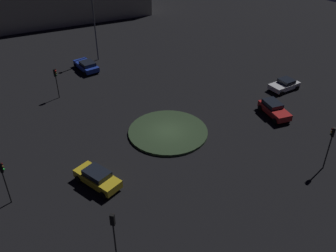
# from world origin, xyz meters

# --- Properties ---
(ground_plane) EXTENTS (118.06, 118.06, 0.00)m
(ground_plane) POSITION_xyz_m (0.00, 0.00, 0.00)
(ground_plane) COLOR black
(roundabout_island) EXTENTS (8.31, 8.31, 0.26)m
(roundabout_island) POSITION_xyz_m (0.00, 0.00, 0.13)
(roundabout_island) COLOR #2D4228
(roundabout_island) RESTS_ON ground_plane
(car_red) EXTENTS (2.99, 4.51, 1.51)m
(car_red) POSITION_xyz_m (11.53, -4.41, 0.80)
(car_red) COLOR red
(car_red) RESTS_ON ground_plane
(car_white) EXTENTS (3.99, 2.42, 1.36)m
(car_white) POSITION_xyz_m (17.50, -1.23, 0.69)
(car_white) COLOR white
(car_white) RESTS_ON ground_plane
(car_blue) EXTENTS (2.23, 4.46, 1.39)m
(car_blue) POSITION_xyz_m (0.43, 19.07, 0.72)
(car_blue) COLOR #1E38A5
(car_blue) RESTS_ON ground_plane
(car_yellow) EXTENTS (2.82, 4.67, 1.52)m
(car_yellow) POSITION_xyz_m (-9.66, -2.62, 0.80)
(car_yellow) COLOR gold
(car_yellow) RESTS_ON ground_plane
(traffic_light_northwest) EXTENTS (0.36, 0.39, 3.77)m
(traffic_light_northwest) POSITION_xyz_m (-5.86, 14.04, 2.69)
(traffic_light_northwest) COLOR #2D2D2D
(traffic_light_northwest) RESTS_ON ground_plane
(traffic_light_southwest) EXTENTS (0.39, 0.38, 4.33)m
(traffic_light_southwest) POSITION_xyz_m (-12.29, -10.15, 3.08)
(traffic_light_southwest) COLOR #2D2D2D
(traffic_light_southwest) RESTS_ON ground_plane
(traffic_light_southeast) EXTENTS (0.37, 0.40, 4.44)m
(traffic_light_southeast) POSITION_xyz_m (7.84, -13.19, 3.15)
(traffic_light_southeast) COLOR #2D2D2D
(traffic_light_southeast) RESTS_ON ground_plane
(traffic_light_west) EXTENTS (0.36, 0.30, 4.15)m
(traffic_light_west) POSITION_xyz_m (-16.34, -0.16, 2.95)
(traffic_light_west) COLOR #2D2D2D
(traffic_light_west) RESTS_ON ground_plane
(streetlamp_north) EXTENTS (0.52, 0.52, 9.42)m
(streetlamp_north) POSITION_xyz_m (3.47, 21.39, 6.02)
(streetlamp_north) COLOR #4C4C51
(streetlamp_north) RESTS_ON ground_plane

